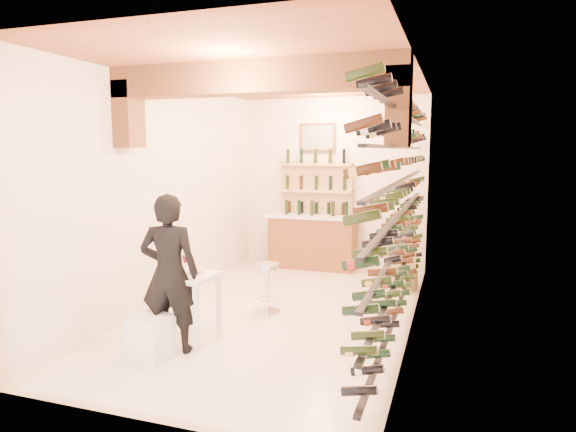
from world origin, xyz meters
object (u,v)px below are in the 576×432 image
at_px(back_counter, 312,240).
at_px(white_stool, 151,338).
at_px(person, 169,273).
at_px(chrome_barstool, 267,284).
at_px(tasting_table, 191,286).
at_px(wine_rack, 397,204).
at_px(crate_lower, 398,279).

xyz_separation_m(back_counter, white_stool, (-0.50, -4.57, -0.30)).
height_order(person, chrome_barstool, person).
bearing_deg(white_stool, chrome_barstool, 71.04).
distance_m(tasting_table, person, 0.39).
bearing_deg(chrome_barstool, tasting_table, -110.12).
bearing_deg(chrome_barstool, person, -109.32).
relative_size(back_counter, person, 0.97).
xyz_separation_m(wine_rack, person, (-2.25, -1.65, -0.67)).
relative_size(back_counter, white_stool, 3.60).
height_order(chrome_barstool, crate_lower, chrome_barstool).
height_order(wine_rack, crate_lower, wine_rack).
distance_m(wine_rack, crate_lower, 2.22).
xyz_separation_m(white_stool, person, (0.08, 0.27, 0.64)).
bearing_deg(chrome_barstool, wine_rack, 3.18).
relative_size(wine_rack, crate_lower, 11.12).
distance_m(wine_rack, person, 2.87).
height_order(tasting_table, crate_lower, tasting_table).
bearing_deg(tasting_table, back_counter, 92.19).
distance_m(white_stool, crate_lower, 4.25).
bearing_deg(wine_rack, crate_lower, 94.36).
xyz_separation_m(wine_rack, back_counter, (-1.83, 2.65, -1.02)).
bearing_deg(back_counter, person, -95.51).
height_order(white_stool, chrome_barstool, chrome_barstool).
bearing_deg(person, crate_lower, -136.69).
height_order(tasting_table, chrome_barstool, tasting_table).
distance_m(back_counter, crate_lower, 1.97).
height_order(wine_rack, person, wine_rack).
relative_size(tasting_table, chrome_barstool, 1.43).
relative_size(tasting_table, person, 0.56).
bearing_deg(wine_rack, back_counter, 124.66).
bearing_deg(back_counter, tasting_table, -94.67).
relative_size(back_counter, crate_lower, 3.32).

